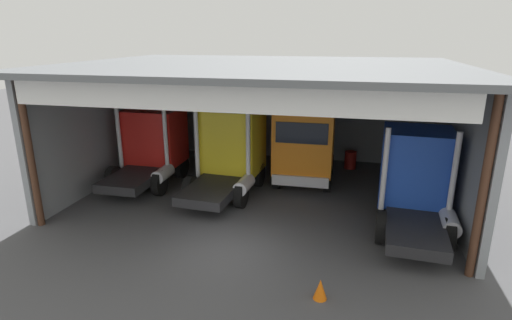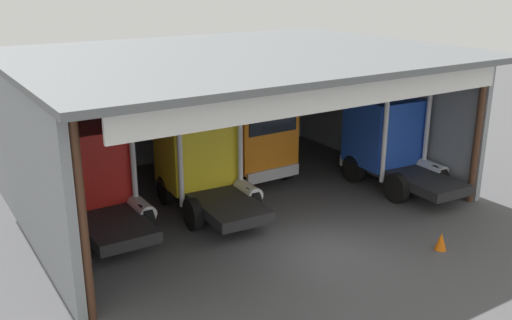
# 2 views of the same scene
# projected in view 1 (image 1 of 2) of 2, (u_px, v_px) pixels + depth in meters

# --- Properties ---
(ground_plane) EXTENTS (80.00, 80.00, 0.00)m
(ground_plane) POSITION_uv_depth(u_px,v_px,m) (229.00, 249.00, 13.09)
(ground_plane) COLOR #4C4C4F
(ground_plane) RESTS_ON ground
(workshop_shed) EXTENTS (15.29, 12.12, 5.50)m
(workshop_shed) POSITION_uv_depth(u_px,v_px,m) (269.00, 100.00, 17.75)
(workshop_shed) COLOR gray
(workshop_shed) RESTS_ON ground
(truck_red_center_left_bay) EXTENTS (2.64, 4.87, 3.53)m
(truck_red_center_left_bay) POSITION_uv_depth(u_px,v_px,m) (152.00, 145.00, 18.75)
(truck_red_center_left_bay) COLOR red
(truck_red_center_left_bay) RESTS_ON ground
(truck_yellow_yard_outside) EXTENTS (2.73, 5.29, 3.74)m
(truck_yellow_yard_outside) POSITION_uv_depth(u_px,v_px,m) (230.00, 150.00, 17.63)
(truck_yellow_yard_outside) COLOR yellow
(truck_yellow_yard_outside) RESTS_ON ground
(truck_orange_center_bay) EXTENTS (2.72, 4.97, 3.67)m
(truck_orange_center_bay) POSITION_uv_depth(u_px,v_px,m) (304.00, 144.00, 18.29)
(truck_orange_center_bay) COLOR orange
(truck_orange_center_bay) RESTS_ON ground
(truck_blue_center_right_bay) EXTENTS (2.59, 5.33, 3.70)m
(truck_blue_center_right_bay) POSITION_uv_depth(u_px,v_px,m) (416.00, 178.00, 14.27)
(truck_blue_center_right_bay) COLOR #1E47B7
(truck_blue_center_right_bay) RESTS_ON ground
(oil_drum) EXTENTS (0.58, 0.58, 0.89)m
(oil_drum) POSITION_uv_depth(u_px,v_px,m) (350.00, 160.00, 20.92)
(oil_drum) COLOR #B21E19
(oil_drum) RESTS_ON ground
(tool_cart) EXTENTS (0.90, 0.60, 1.00)m
(tool_cart) POSITION_uv_depth(u_px,v_px,m) (296.00, 155.00, 21.59)
(tool_cart) COLOR red
(tool_cart) RESTS_ON ground
(traffic_cone) EXTENTS (0.36, 0.36, 0.56)m
(traffic_cone) POSITION_uv_depth(u_px,v_px,m) (320.00, 289.00, 10.55)
(traffic_cone) COLOR orange
(traffic_cone) RESTS_ON ground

